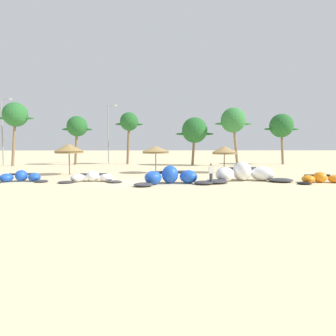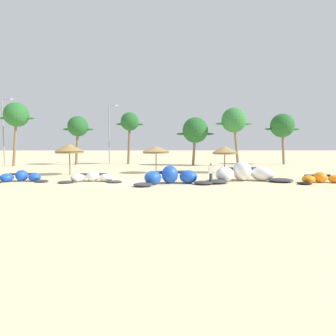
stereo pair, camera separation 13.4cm
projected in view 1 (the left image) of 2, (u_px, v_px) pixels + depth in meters
The scene contains 18 objects.
ground_plane at pixel (128, 183), 23.48m from camera, with size 260.00×260.00×0.00m, color beige.
kite_far_left at pixel (21, 177), 24.08m from camera, with size 4.76×2.57×0.93m.
kite_left at pixel (92, 178), 24.06m from camera, with size 5.31×2.51×0.86m.
kite_left_of_center at pixel (171, 177), 22.74m from camera, with size 6.27×3.56×1.39m.
kite_center at pixel (244, 174), 24.46m from camera, with size 7.63×4.00×1.59m.
kite_right_of_center at pixel (322, 179), 23.32m from camera, with size 4.99×2.31×0.84m.
beach_umbrella_near_van at pixel (69, 148), 29.30m from camera, with size 2.86×2.86×3.12m.
beach_umbrella_middle at pixel (156, 150), 31.11m from camera, with size 2.90×2.90×2.87m.
beach_umbrella_near_palms at pixel (224, 150), 31.48m from camera, with size 2.64×2.64×2.87m.
person_near_kites at pixel (211, 174), 22.31m from camera, with size 0.36×0.24×1.62m.
palm_leftmost at pixel (15, 115), 41.16m from camera, with size 5.05×3.37×8.87m.
palm_left at pixel (77, 127), 44.00m from camera, with size 4.56×3.04×7.26m.
palm_left_of_gap at pixel (129, 122), 45.14m from camera, with size 4.22×2.82×7.95m.
palm_center_left at pixel (195, 130), 42.83m from camera, with size 5.56×3.71×6.97m.
palm_center_right at pixel (233, 121), 41.43m from camera, with size 5.24×3.49×8.19m.
palm_right_of_gap at pixel (281, 126), 44.74m from camera, with size 5.36×3.58×7.68m.
lamppost_west at pixel (3, 128), 43.22m from camera, with size 1.76×0.24×9.75m.
lamppost_west_center at pixel (109, 131), 47.42m from camera, with size 1.61×0.24×9.39m.
Camera 1 is at (2.50, -23.40, 3.02)m, focal length 31.62 mm.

